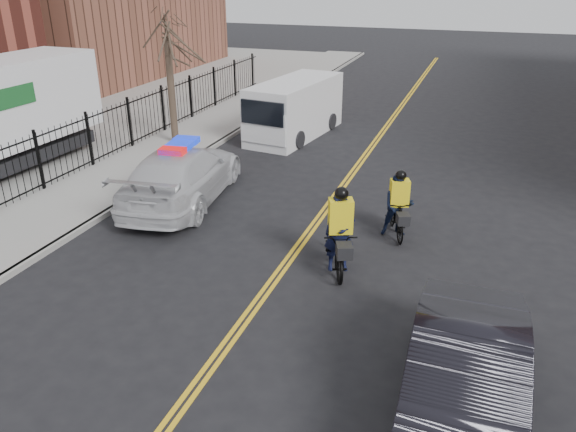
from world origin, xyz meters
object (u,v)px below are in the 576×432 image
at_px(dark_sedan, 464,384).
at_px(cyclist_near, 340,242).
at_px(cargo_van, 293,110).
at_px(police_cruiser, 182,175).
at_px(cyclist_far, 398,210).

relative_size(dark_sedan, cyclist_near, 2.21).
xyz_separation_m(dark_sedan, cargo_van, (-7.93, 14.91, 0.32)).
bearing_deg(dark_sedan, cargo_van, 117.63).
xyz_separation_m(police_cruiser, dark_sedan, (8.80, -6.89, -0.03)).
relative_size(dark_sedan, cargo_van, 0.87).
bearing_deg(cargo_van, cyclist_near, -57.64).
height_order(dark_sedan, cyclist_near, cyclist_near).
relative_size(police_cruiser, cargo_van, 1.06).
bearing_deg(cyclist_far, police_cruiser, 157.57).
bearing_deg(cyclist_far, dark_sedan, -92.76).
bearing_deg(cargo_van, dark_sedan, -54.05).
bearing_deg(cargo_van, police_cruiser, -88.24).
xyz_separation_m(dark_sedan, cyclist_near, (-3.11, 4.30, -0.09)).
distance_m(police_cruiser, cyclist_far, 6.70).
distance_m(police_cruiser, cargo_van, 8.07).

